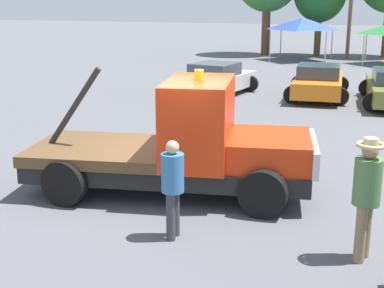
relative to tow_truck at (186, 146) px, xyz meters
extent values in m
plane|color=#545459|center=(-0.35, -0.07, -0.97)|extent=(160.00, 160.00, 0.00)
cube|color=black|center=(-0.35, -0.07, -0.44)|extent=(5.82, 3.02, 0.35)
cube|color=red|center=(1.61, 0.32, 0.01)|extent=(1.89, 2.13, 0.55)
cube|color=silver|center=(2.42, 0.49, -0.02)|extent=(0.51, 1.95, 0.50)
cube|color=red|center=(0.25, 0.05, 0.53)|extent=(1.63, 2.38, 1.60)
cube|color=brown|center=(-1.71, -0.34, -0.16)|extent=(3.15, 2.69, 0.22)
cylinder|color=black|center=(-2.24, -0.45, 0.73)|extent=(1.19, 0.35, 1.63)
cylinder|color=orange|center=(0.25, 0.05, 1.43)|extent=(0.18, 0.18, 0.20)
cylinder|color=black|center=(1.33, 1.33, -0.53)|extent=(0.88, 0.26, 0.88)
cylinder|color=black|center=(1.74, -0.71, -0.53)|extent=(0.88, 0.26, 0.88)
cylinder|color=black|center=(-2.32, 0.59, -0.53)|extent=(0.88, 0.26, 0.88)
cylinder|color=black|center=(-1.91, -1.44, -0.53)|extent=(0.88, 0.26, 0.88)
cylinder|color=#847051|center=(3.47, -1.89, -0.53)|extent=(0.17, 0.17, 0.88)
cylinder|color=#847051|center=(3.53, -1.67, -0.53)|extent=(0.17, 0.17, 0.88)
cylinder|color=#4C7542|center=(3.50, -1.78, 0.26)|extent=(0.40, 0.40, 0.70)
sphere|color=#A87A56|center=(3.50, -1.78, 0.73)|extent=(0.24, 0.24, 0.24)
torus|color=tan|center=(3.50, -1.78, 0.82)|extent=(0.42, 0.42, 0.06)
cylinder|color=tan|center=(3.50, -1.78, 0.86)|extent=(0.21, 0.21, 0.11)
cylinder|color=#38383D|center=(0.56, -1.96, -0.57)|extent=(0.15, 0.15, 0.80)
cylinder|color=#38383D|center=(0.57, -2.16, -0.57)|extent=(0.15, 0.15, 0.80)
cylinder|color=teal|center=(0.56, -2.06, 0.15)|extent=(0.37, 0.37, 0.63)
sphere|color=tan|center=(0.56, -2.06, 0.57)|extent=(0.22, 0.22, 0.22)
cube|color=#B7B7BC|center=(-2.95, 11.21, -0.43)|extent=(2.45, 4.44, 0.60)
cube|color=#333D47|center=(-2.99, 11.00, 0.12)|extent=(1.85, 2.00, 0.50)
cylinder|color=black|center=(-3.58, 12.75, -0.63)|extent=(0.68, 0.22, 0.68)
cylinder|color=black|center=(-1.88, 12.48, -0.63)|extent=(0.68, 0.22, 0.68)
cylinder|color=black|center=(-4.03, 9.93, -0.63)|extent=(0.68, 0.22, 0.68)
cylinder|color=black|center=(-2.32, 9.66, -0.63)|extent=(0.68, 0.22, 0.68)
cube|color=orange|center=(1.02, 12.04, -0.43)|extent=(2.17, 4.58, 0.60)
cube|color=#333D47|center=(1.03, 11.82, 0.12)|extent=(1.74, 1.99, 0.50)
cylinder|color=black|center=(0.04, 13.47, -0.63)|extent=(0.68, 0.22, 0.68)
cylinder|color=black|center=(1.74, 13.61, -0.63)|extent=(0.68, 0.22, 0.68)
cylinder|color=black|center=(0.29, 10.46, -0.63)|extent=(0.68, 0.22, 0.68)
cylinder|color=black|center=(2.00, 10.60, -0.63)|extent=(0.68, 0.22, 0.68)
cylinder|color=black|center=(2.85, 13.10, -0.63)|extent=(0.68, 0.22, 0.68)
cylinder|color=black|center=(3.19, 9.81, -0.63)|extent=(0.68, 0.22, 0.68)
cylinder|color=#9E9EA3|center=(-3.57, 23.98, 0.01)|extent=(0.07, 0.07, 1.95)
cylinder|color=#9E9EA3|center=(-0.15, 23.98, 0.01)|extent=(0.07, 0.07, 1.95)
cylinder|color=#9E9EA3|center=(-3.57, 27.40, 0.01)|extent=(0.07, 0.07, 1.95)
cylinder|color=#9E9EA3|center=(-0.15, 27.40, 0.01)|extent=(0.07, 0.07, 1.95)
pyramid|color=#2D4CB7|center=(-1.86, 25.69, 1.36)|extent=(3.42, 3.42, 0.76)
cylinder|color=#9E9EA3|center=(2.06, 23.66, -0.07)|extent=(0.07, 0.07, 1.80)
cylinder|color=#9E9EA3|center=(2.06, 26.67, -0.07)|extent=(0.07, 0.07, 1.80)
cylinder|color=brown|center=(-1.35, 29.32, 0.17)|extent=(0.46, 0.46, 2.28)
cylinder|color=brown|center=(-4.90, 28.54, 0.51)|extent=(0.59, 0.59, 2.96)
cube|color=black|center=(1.05, 3.42, -0.95)|extent=(0.40, 0.40, 0.04)
cone|color=orange|center=(1.05, 3.42, -0.69)|extent=(0.36, 0.36, 0.55)
camera|label=1|loc=(3.67, -9.53, 2.80)|focal=50.00mm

